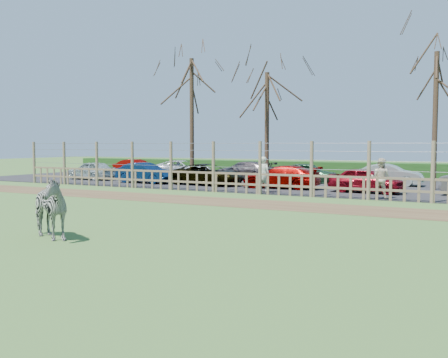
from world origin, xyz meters
The scene contains 21 objects.
ground centered at (0.00, 0.00, 0.00)m, with size 120.00×120.00×0.00m, color #608A45.
dirt_strip centered at (0.00, 4.50, 0.01)m, with size 34.00×2.80×0.01m, color brown.
asphalt centered at (0.00, 14.50, 0.02)m, with size 44.00×13.00×0.04m, color #232326.
hedge centered at (0.00, 21.50, 0.55)m, with size 46.00×2.00×1.10m, color #1E4716.
fence centered at (0.00, 8.00, 0.80)m, with size 30.16×0.16×2.50m.
tree_left centered at (-6.50, 12.50, 5.62)m, with size 4.80×4.80×7.88m.
tree_mid centered at (-2.00, 13.50, 4.87)m, with size 4.80×4.80×6.83m.
tree_right centered at (7.00, 14.00, 5.24)m, with size 4.80×4.80×7.35m.
zebra centered at (-0.26, -4.61, 0.78)m, with size 0.84×1.84×1.56m, color gray.
visitor_a centered at (-0.15, 8.77, 0.90)m, with size 0.63×0.41×1.72m, color beige.
visitor_b centered at (5.40, 8.46, 0.90)m, with size 0.84×0.65×1.72m, color beige.
car_0 centered at (-13.56, 11.38, 0.64)m, with size 1.42×3.52×1.20m, color #B2C1BF.
car_1 centered at (-8.69, 10.71, 0.64)m, with size 1.27×3.64×1.20m, color #0A244F.
car_2 centered at (-4.64, 11.20, 0.64)m, with size 1.99×4.32×1.20m, color black.
car_3 centered at (-0.18, 11.13, 0.64)m, with size 1.68×4.13×1.20m, color #970603.
car_4 centered at (4.32, 10.79, 0.64)m, with size 1.42×3.52×1.20m, color maroon.
car_7 centered at (-13.30, 15.85, 0.64)m, with size 1.27×3.64×1.20m, color #800703.
car_8 centered at (-9.15, 15.61, 0.64)m, with size 1.99×4.32×1.20m, color silver.
car_9 centered at (-4.58, 15.80, 0.64)m, with size 1.68×4.13×1.20m, color #65585A.
car_10 centered at (-0.20, 15.64, 0.64)m, with size 1.42×3.52×1.20m, color #255231.
car_11 centered at (4.52, 15.73, 0.64)m, with size 1.27×3.64×1.20m, color #B7C6BA.
Camera 1 is at (9.42, -13.39, 2.36)m, focal length 40.00 mm.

